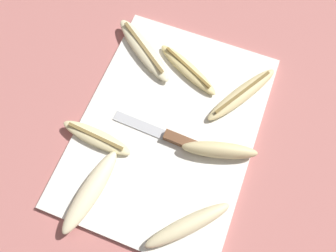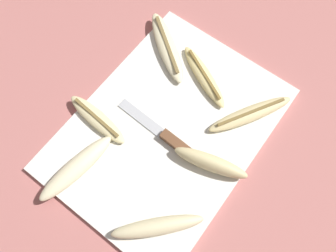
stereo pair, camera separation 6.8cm
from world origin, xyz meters
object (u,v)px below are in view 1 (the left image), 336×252
banana_cream_curved (188,225)px  banana_soft_right (96,138)px  banana_mellow_near (242,94)px  banana_bright_far (90,191)px  knife (176,139)px  banana_golden_short (188,69)px  banana_pale_long (144,50)px  banana_ripe_center (220,150)px

banana_cream_curved → banana_soft_right: banana_cream_curved is taller
banana_mellow_near → banana_bright_far: bearing=145.3°
knife → banana_golden_short: 0.17m
banana_pale_long → banana_bright_far: bearing=-175.1°
banana_cream_curved → banana_bright_far: same height
banana_cream_curved → banana_ripe_center: size_ratio=0.96×
knife → banana_mellow_near: bearing=-31.1°
banana_bright_far → banana_cream_curved: bearing=-87.5°
banana_ripe_center → banana_pale_long: 0.29m
banana_ripe_center → banana_cream_curved: bearing=176.3°
banana_mellow_near → knife: bearing=146.6°
banana_pale_long → banana_mellow_near: size_ratio=1.01×
knife → banana_soft_right: (-0.06, 0.16, 0.00)m
banana_soft_right → banana_golden_short: bearing=-28.8°
banana_golden_short → banana_bright_far: 0.34m
knife → banana_pale_long: size_ratio=1.13×
banana_cream_curved → banana_soft_right: size_ratio=0.93×
banana_golden_short → banana_soft_right: (-0.22, 0.12, 0.00)m
banana_golden_short → banana_ripe_center: bearing=-141.9°
banana_bright_far → banana_soft_right: banana_bright_far is taller
banana_golden_short → banana_mellow_near: (-0.02, -0.13, 0.00)m
banana_cream_curved → banana_pale_long: 0.40m
banana_pale_long → banana_ripe_center: bearing=-125.7°
banana_mellow_near → banana_pale_long: bearing=83.3°
banana_ripe_center → banana_golden_short: 0.20m
banana_soft_right → banana_pale_long: bearing=-2.3°
banana_mellow_near → banana_cream_curved: bearing=176.8°
banana_bright_far → banana_pale_long: banana_bright_far is taller
banana_golden_short → banana_pale_long: banana_pale_long is taller
banana_pale_long → banana_mellow_near: same height
banana_golden_short → banana_pale_long: 0.11m
banana_ripe_center → banana_bright_far: bearing=128.9°
banana_ripe_center → knife: bearing=93.5°
knife → banana_ripe_center: bearing=-84.2°
banana_ripe_center → banana_mellow_near: bearing=-2.8°
knife → banana_mellow_near: 0.18m
banana_bright_far → knife: bearing=-35.9°
knife → banana_golden_short: size_ratio=1.25×
banana_golden_short → banana_mellow_near: 0.13m
banana_pale_long → banana_soft_right: size_ratio=1.16×
knife → banana_mellow_near: (0.15, -0.10, 0.00)m
banana_cream_curved → banana_soft_right: 0.25m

